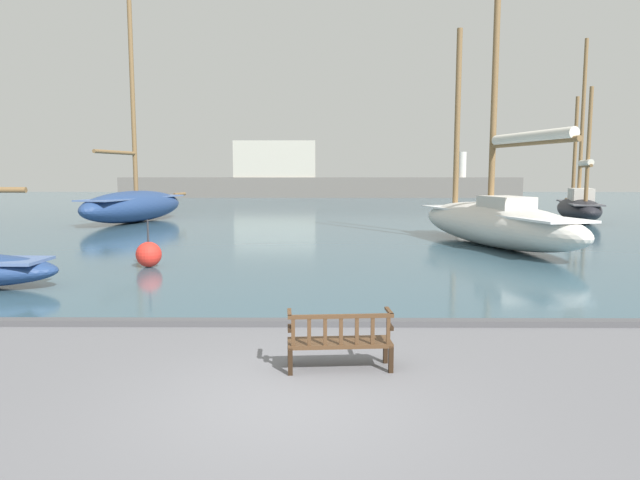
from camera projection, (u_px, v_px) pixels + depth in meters
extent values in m
plane|color=slate|center=(288.00, 402.00, 7.55)|extent=(160.00, 160.00, 0.00)
cube|color=#385666|center=(319.00, 207.00, 51.25)|extent=(100.00, 80.00, 0.08)
cube|color=#4C4C50|center=(300.00, 323.00, 11.37)|extent=(40.00, 0.30, 0.12)
cube|color=black|center=(290.00, 352.00, 9.00)|extent=(0.08, 0.08, 0.42)
cube|color=black|center=(385.00, 350.00, 9.11)|extent=(0.08, 0.08, 0.42)
cube|color=black|center=(290.00, 361.00, 8.56)|extent=(0.08, 0.08, 0.42)
cube|color=black|center=(391.00, 359.00, 8.66)|extent=(0.08, 0.08, 0.42)
cube|color=#4C331E|center=(339.00, 342.00, 8.81)|extent=(1.63, 0.64, 0.06)
cube|color=#4C331E|center=(341.00, 316.00, 8.54)|extent=(1.60, 0.17, 0.06)
cube|color=#4C331E|center=(293.00, 333.00, 8.51)|extent=(0.06, 0.04, 0.41)
cube|color=#4C331E|center=(309.00, 332.00, 8.53)|extent=(0.06, 0.04, 0.41)
cube|color=#4C331E|center=(325.00, 332.00, 8.55)|extent=(0.06, 0.04, 0.41)
cube|color=#4C331E|center=(341.00, 332.00, 8.56)|extent=(0.06, 0.04, 0.41)
cube|color=#4C331E|center=(357.00, 331.00, 8.58)|extent=(0.06, 0.04, 0.41)
cube|color=#4C331E|center=(373.00, 331.00, 8.60)|extent=(0.06, 0.04, 0.41)
cube|color=#4C331E|center=(388.00, 331.00, 8.61)|extent=(0.06, 0.04, 0.41)
cube|color=black|center=(290.00, 328.00, 8.64)|extent=(0.08, 0.30, 0.06)
cube|color=#4C331E|center=(289.00, 313.00, 8.70)|extent=(0.10, 0.47, 0.04)
cube|color=black|center=(390.00, 326.00, 8.74)|extent=(0.08, 0.30, 0.06)
cube|color=#4C331E|center=(389.00, 311.00, 8.81)|extent=(0.10, 0.47, 0.04)
ellipsoid|color=silver|center=(494.00, 224.00, 23.18)|extent=(5.22, 11.57, 1.76)
cube|color=white|center=(494.00, 212.00, 23.12)|extent=(4.28, 10.10, 0.08)
cube|color=beige|center=(506.00, 205.00, 22.26)|extent=(1.87, 2.39, 0.65)
cylinder|color=brown|center=(496.00, 60.00, 22.69)|extent=(0.25, 0.25, 12.06)
cylinder|color=brown|center=(531.00, 143.00, 20.57)|extent=(1.47, 5.10, 0.20)
cylinder|color=silver|center=(531.00, 137.00, 20.54)|extent=(1.54, 4.65, 0.40)
cylinder|color=brown|center=(457.00, 119.00, 25.92)|extent=(0.25, 0.25, 7.99)
ellipsoid|color=navy|center=(134.00, 206.00, 34.55)|extent=(4.98, 10.29, 1.89)
cube|color=#516B9E|center=(134.00, 198.00, 34.49)|extent=(4.05, 8.97, 0.08)
cylinder|color=brown|center=(133.00, 101.00, 34.05)|extent=(0.27, 0.27, 11.51)
cylinder|color=brown|center=(115.00, 152.00, 32.52)|extent=(1.15, 3.88, 0.22)
cylinder|color=brown|center=(180.00, 194.00, 39.99)|extent=(0.57, 1.51, 0.22)
ellipsoid|color=black|center=(578.00, 209.00, 35.14)|extent=(4.04, 7.89, 1.47)
cube|color=#4C4C51|center=(579.00, 203.00, 35.10)|extent=(3.27, 6.87, 0.08)
cube|color=beige|center=(581.00, 195.00, 34.50)|extent=(1.63, 2.03, 0.86)
cylinder|color=brown|center=(583.00, 121.00, 34.70)|extent=(0.22, 0.22, 9.81)
cylinder|color=brown|center=(586.00, 166.00, 33.41)|extent=(1.00, 3.30, 0.18)
cylinder|color=silver|center=(586.00, 163.00, 33.39)|extent=(1.09, 3.02, 0.36)
cylinder|color=brown|center=(575.00, 149.00, 36.89)|extent=(0.22, 0.22, 6.66)
cylinder|color=brown|center=(589.00, 146.00, 32.70)|extent=(0.22, 0.22, 6.67)
cylinder|color=brown|center=(567.00, 199.00, 39.24)|extent=(0.43, 1.06, 0.18)
sphere|color=red|center=(149.00, 254.00, 17.96)|extent=(0.80, 0.80, 0.80)
cylinder|color=#2D2D33|center=(148.00, 231.00, 17.87)|extent=(0.06, 0.06, 0.70)
cube|color=#66605B|center=(320.00, 188.00, 69.57)|extent=(48.75, 2.40, 2.53)
cube|color=#B7B2A3|center=(275.00, 159.00, 69.20)|extent=(9.88, 2.00, 4.40)
cylinder|color=beige|center=(462.00, 165.00, 69.13)|extent=(1.00, 1.00, 3.07)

